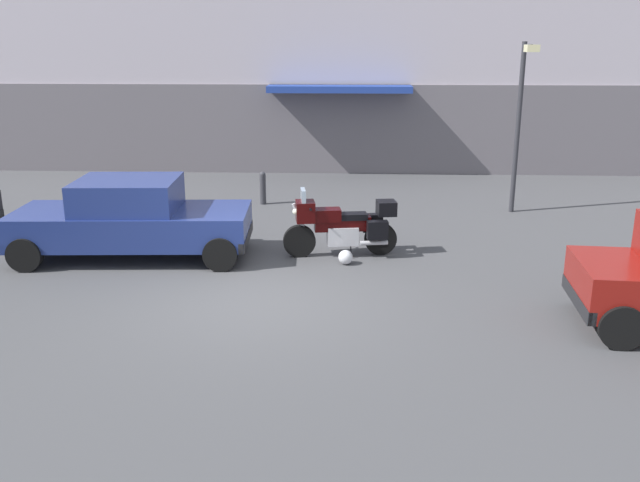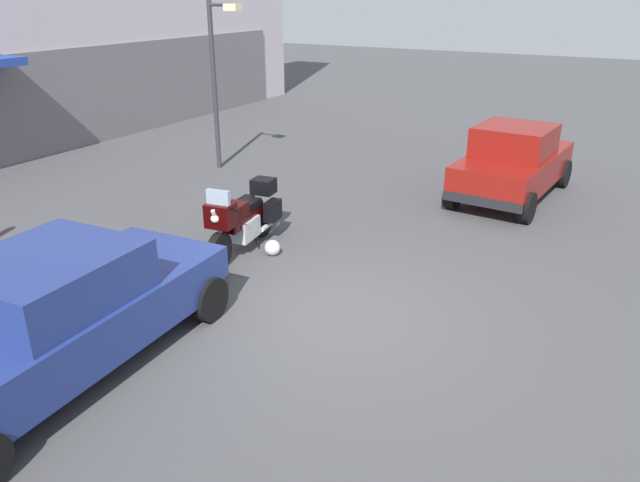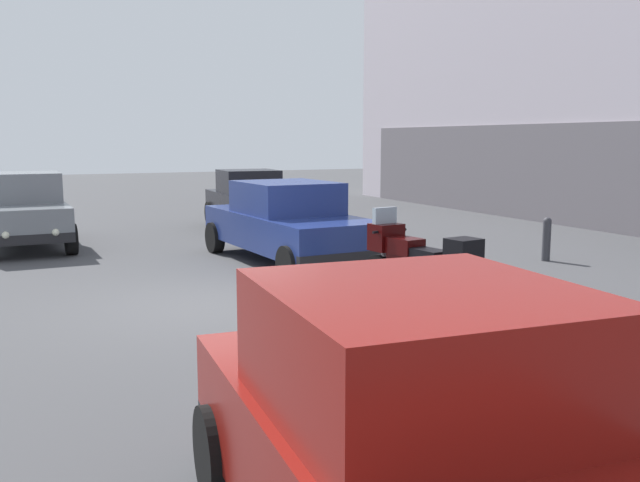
{
  "view_description": "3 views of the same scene",
  "coord_description": "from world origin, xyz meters",
  "px_view_note": "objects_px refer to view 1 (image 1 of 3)",
  "views": [
    {
      "loc": [
        1.52,
        -10.38,
        4.09
      ],
      "look_at": [
        1.01,
        0.46,
        0.9
      ],
      "focal_mm": 38.15,
      "sensor_mm": 36.0,
      "label": 1
    },
    {
      "loc": [
        -6.73,
        -3.59,
        4.34
      ],
      "look_at": [
        0.56,
        0.52,
        0.88
      ],
      "focal_mm": 34.26,
      "sensor_mm": 36.0,
      "label": 2
    },
    {
      "loc": [
        9.42,
        -2.75,
        2.36
      ],
      "look_at": [
        1.07,
        1.14,
        1.0
      ],
      "focal_mm": 38.69,
      "sensor_mm": 36.0,
      "label": 3
    }
  ],
  "objects_px": {
    "car_sedan_far": "(131,219)",
    "motorcycle": "(343,225)",
    "bollard_curbside": "(263,187)",
    "streetlamp_curbside": "(521,109)",
    "helmet": "(346,257)"
  },
  "relations": [
    {
      "from": "motorcycle",
      "to": "car_sedan_far",
      "type": "distance_m",
      "value": 4.12
    },
    {
      "from": "motorcycle",
      "to": "car_sedan_far",
      "type": "height_order",
      "value": "car_sedan_far"
    },
    {
      "from": "car_sedan_far",
      "to": "streetlamp_curbside",
      "type": "height_order",
      "value": "streetlamp_curbside"
    },
    {
      "from": "bollard_curbside",
      "to": "helmet",
      "type": "bearing_deg",
      "value": -65.78
    },
    {
      "from": "helmet",
      "to": "streetlamp_curbside",
      "type": "distance_m",
      "value": 6.36
    },
    {
      "from": "bollard_curbside",
      "to": "motorcycle",
      "type": "bearing_deg",
      "value": -63.8
    },
    {
      "from": "streetlamp_curbside",
      "to": "car_sedan_far",
      "type": "bearing_deg",
      "value": -154.35
    },
    {
      "from": "motorcycle",
      "to": "bollard_curbside",
      "type": "distance_m",
      "value": 4.86
    },
    {
      "from": "helmet",
      "to": "car_sedan_far",
      "type": "bearing_deg",
      "value": 176.51
    },
    {
      "from": "car_sedan_far",
      "to": "motorcycle",
      "type": "bearing_deg",
      "value": -179.0
    },
    {
      "from": "helmet",
      "to": "streetlamp_curbside",
      "type": "bearing_deg",
      "value": 45.89
    },
    {
      "from": "motorcycle",
      "to": "bollard_curbside",
      "type": "height_order",
      "value": "motorcycle"
    },
    {
      "from": "streetlamp_curbside",
      "to": "bollard_curbside",
      "type": "xyz_separation_m",
      "value": [
        -6.31,
        0.69,
        -2.09
      ]
    },
    {
      "from": "motorcycle",
      "to": "helmet",
      "type": "relative_size",
      "value": 8.06
    },
    {
      "from": "streetlamp_curbside",
      "to": "bollard_curbside",
      "type": "distance_m",
      "value": 6.68
    }
  ]
}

